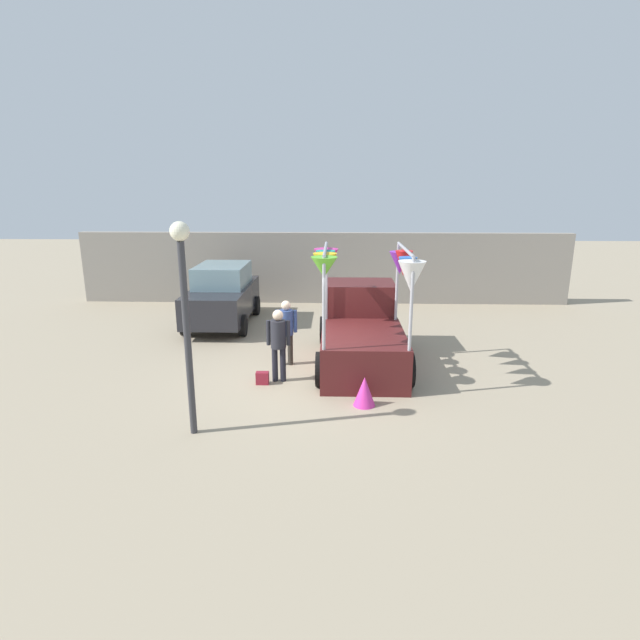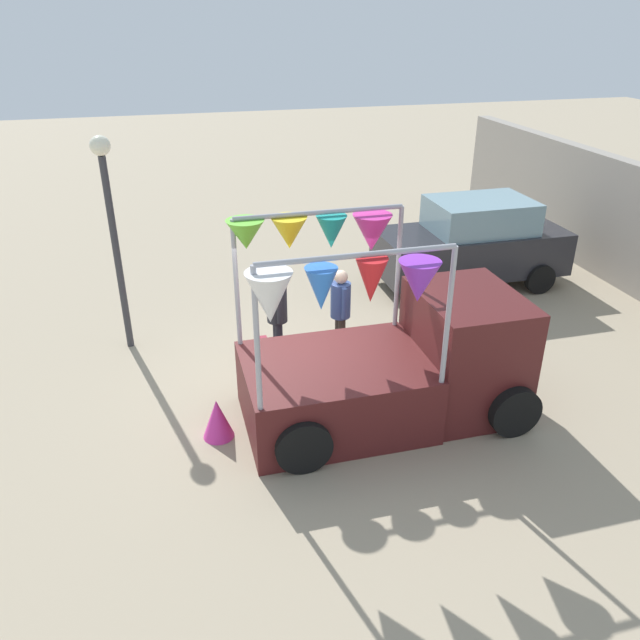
# 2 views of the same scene
# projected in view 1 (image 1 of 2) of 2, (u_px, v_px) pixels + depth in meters

# --- Properties ---
(ground_plane) EXTENTS (60.00, 60.00, 0.00)m
(ground_plane) POSITION_uv_depth(u_px,v_px,m) (315.00, 377.00, 11.44)
(ground_plane) COLOR gray
(vendor_truck) EXTENTS (2.51, 4.14, 2.94)m
(vendor_truck) POSITION_uv_depth(u_px,v_px,m) (361.00, 325.00, 12.32)
(vendor_truck) COLOR #4C1919
(vendor_truck) RESTS_ON ground
(parked_car) EXTENTS (1.88, 4.00, 1.88)m
(parked_car) POSITION_uv_depth(u_px,v_px,m) (223.00, 295.00, 15.60)
(parked_car) COLOR #26262B
(parked_car) RESTS_ON ground
(person_customer) EXTENTS (0.53, 0.34, 1.64)m
(person_customer) POSITION_uv_depth(u_px,v_px,m) (278.00, 339.00, 10.96)
(person_customer) COLOR black
(person_customer) RESTS_ON ground
(person_vendor) EXTENTS (0.53, 0.34, 1.60)m
(person_vendor) POSITION_uv_depth(u_px,v_px,m) (286.00, 327.00, 12.00)
(person_vendor) COLOR #2D2823
(person_vendor) RESTS_ON ground
(handbag) EXTENTS (0.28, 0.16, 0.28)m
(handbag) POSITION_uv_depth(u_px,v_px,m) (262.00, 378.00, 11.00)
(handbag) COLOR maroon
(handbag) RESTS_ON ground
(street_lamp) EXTENTS (0.32, 0.32, 3.70)m
(street_lamp) POSITION_uv_depth(u_px,v_px,m) (185.00, 299.00, 8.24)
(street_lamp) COLOR #333338
(street_lamp) RESTS_ON ground
(brick_boundary_wall) EXTENTS (18.00, 0.36, 2.60)m
(brick_boundary_wall) POSITION_uv_depth(u_px,v_px,m) (323.00, 268.00, 18.50)
(brick_boundary_wall) COLOR gray
(brick_boundary_wall) RESTS_ON ground
(folded_kite_bundle_magenta) EXTENTS (0.59, 0.59, 0.60)m
(folded_kite_bundle_magenta) POSITION_uv_depth(u_px,v_px,m) (364.00, 391.00, 9.89)
(folded_kite_bundle_magenta) COLOR #D83399
(folded_kite_bundle_magenta) RESTS_ON ground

